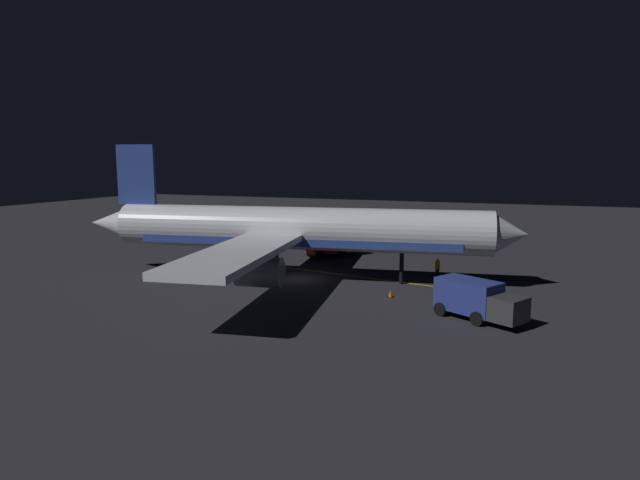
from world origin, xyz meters
TOP-DOWN VIEW (x-y plane):
  - ground_plane at (0.00, 0.00)m, footprint 180.00×180.00m
  - apron_guide_stripe at (-2.84, 4.00)m, footprint 3.99×19.43m
  - airliner at (0.10, -0.62)m, footprint 36.40×38.32m
  - baggage_truck at (6.81, 15.38)m, footprint 4.62×6.06m
  - catering_truck at (-11.25, -1.19)m, footprint 5.74×5.14m
  - ground_crew_worker at (-4.57, 11.09)m, footprint 0.40×0.40m
  - traffic_cone_near_left at (3.20, 8.91)m, footprint 0.50×0.50m
  - traffic_cone_near_right at (-5.90, 10.98)m, footprint 0.50×0.50m

SIDE VIEW (x-z plane):
  - ground_plane at x=0.00m, z-range -0.20..0.00m
  - apron_guide_stripe at x=-2.84m, z-range 0.00..0.01m
  - traffic_cone_near_left at x=3.20m, z-range -0.03..0.52m
  - traffic_cone_near_right at x=-5.90m, z-range -0.03..0.52m
  - ground_crew_worker at x=-4.57m, z-range 0.02..1.76m
  - catering_truck at x=-11.25m, z-range 0.03..2.44m
  - baggage_truck at x=6.81m, z-range 0.02..2.54m
  - airliner at x=0.10m, z-range -1.54..9.96m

